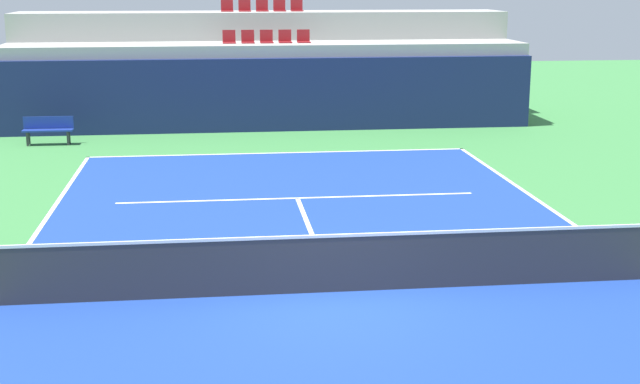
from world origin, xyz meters
TOP-DOWN VIEW (x-y plane):
  - ground_plane at (0.00, 0.00)m, footprint 80.00×80.00m
  - court_surface at (0.00, 0.00)m, footprint 11.00×24.00m
  - baseline_far at (0.00, 11.95)m, footprint 11.00×0.10m
  - service_line_far at (0.00, 6.40)m, footprint 8.26×0.10m
  - centre_service_line at (0.00, 3.20)m, footprint 0.10×6.40m
  - back_wall at (0.00, 15.89)m, footprint 17.70×0.30m
  - stands_tier_lower at (0.00, 17.24)m, footprint 17.70×2.40m
  - stands_tier_upper at (0.00, 19.64)m, footprint 17.70×2.40m
  - seating_row_lower at (-0.00, 17.34)m, footprint 2.99×0.44m
  - seating_row_upper at (-0.00, 19.74)m, footprint 2.99×0.44m
  - tennis_net at (0.00, 0.00)m, footprint 11.08×0.08m
  - player_bench at (-6.90, 14.23)m, footprint 1.50×0.40m

SIDE VIEW (x-z plane):
  - ground_plane at x=0.00m, z-range 0.00..0.00m
  - court_surface at x=0.00m, z-range 0.00..0.01m
  - baseline_far at x=0.00m, z-range 0.01..0.01m
  - service_line_far at x=0.00m, z-range 0.01..0.01m
  - centre_service_line at x=0.00m, z-range 0.01..0.01m
  - player_bench at x=-6.90m, z-range 0.08..0.93m
  - tennis_net at x=0.00m, z-range -0.03..1.04m
  - back_wall at x=0.00m, z-range 0.00..2.41m
  - stands_tier_lower at x=0.00m, z-range 0.00..2.81m
  - stands_tier_upper at x=0.00m, z-range 0.00..3.79m
  - seating_row_lower at x=0.00m, z-range 2.72..3.16m
  - seating_row_upper at x=0.00m, z-range 3.69..4.13m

